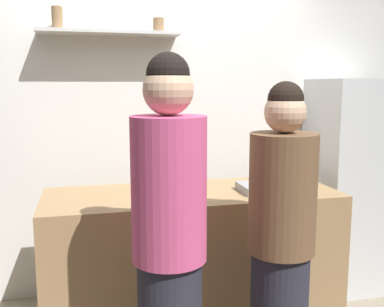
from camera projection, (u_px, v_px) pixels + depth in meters
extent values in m
cube|color=white|center=(150.00, 125.00, 3.47)|extent=(4.80, 0.10, 2.60)
cube|color=silver|center=(110.00, 33.00, 3.14)|extent=(1.00, 0.22, 0.02)
cylinder|color=olive|center=(57.00, 18.00, 3.05)|extent=(0.08, 0.08, 0.15)
cylinder|color=olive|center=(158.00, 25.00, 3.21)|extent=(0.08, 0.08, 0.10)
cube|color=silver|center=(351.00, 185.00, 3.52)|extent=(0.59, 0.56, 1.65)
cube|color=#9E7A51|center=(192.00, 261.00, 2.92)|extent=(1.86, 0.70, 0.93)
cube|color=gray|center=(266.00, 187.00, 2.86)|extent=(0.34, 0.24, 0.05)
cylinder|color=#B2B2B7|center=(164.00, 180.00, 2.93)|extent=(0.09, 0.09, 0.12)
cylinder|color=silver|center=(163.00, 170.00, 2.92)|extent=(0.01, 0.05, 0.18)
cylinder|color=silver|center=(164.00, 172.00, 2.93)|extent=(0.02, 0.01, 0.16)
cylinder|color=silver|center=(165.00, 171.00, 2.93)|extent=(0.03, 0.03, 0.16)
cylinder|color=silver|center=(166.00, 171.00, 2.92)|extent=(0.01, 0.02, 0.16)
cylinder|color=silver|center=(166.00, 170.00, 2.93)|extent=(0.02, 0.04, 0.18)
cylinder|color=silver|center=(163.00, 171.00, 2.93)|extent=(0.02, 0.01, 0.16)
cylinder|color=silver|center=(166.00, 171.00, 2.93)|extent=(0.01, 0.02, 0.16)
cylinder|color=#19471E|center=(277.00, 170.00, 3.07)|extent=(0.07, 0.07, 0.19)
cylinder|color=#19471E|center=(278.00, 150.00, 3.05)|extent=(0.03, 0.03, 0.09)
cylinder|color=black|center=(278.00, 142.00, 3.04)|extent=(0.03, 0.03, 0.02)
cylinder|color=#472814|center=(195.00, 168.00, 3.11)|extent=(0.07, 0.07, 0.21)
cylinder|color=#472814|center=(195.00, 148.00, 3.09)|extent=(0.03, 0.03, 0.07)
cylinder|color=maroon|center=(195.00, 142.00, 3.09)|extent=(0.03, 0.03, 0.02)
cylinder|color=silver|center=(175.00, 177.00, 2.78)|extent=(0.09, 0.09, 0.21)
cylinder|color=silver|center=(175.00, 158.00, 2.76)|extent=(0.05, 0.05, 0.03)
cylinder|color=#268C3F|center=(175.00, 155.00, 2.76)|extent=(0.06, 0.06, 0.02)
cylinder|color=#D14C7F|center=(169.00, 189.00, 1.98)|extent=(0.34, 0.34, 0.65)
sphere|color=#D8AD8C|center=(168.00, 90.00, 1.91)|extent=(0.22, 0.22, 0.22)
sphere|color=black|center=(168.00, 74.00, 1.90)|extent=(0.19, 0.19, 0.19)
cylinder|color=brown|center=(283.00, 193.00, 2.23)|extent=(0.34, 0.34, 0.61)
sphere|color=#D8AD8C|center=(285.00, 112.00, 2.17)|extent=(0.21, 0.21, 0.21)
sphere|color=black|center=(286.00, 99.00, 2.16)|extent=(0.18, 0.18, 0.18)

